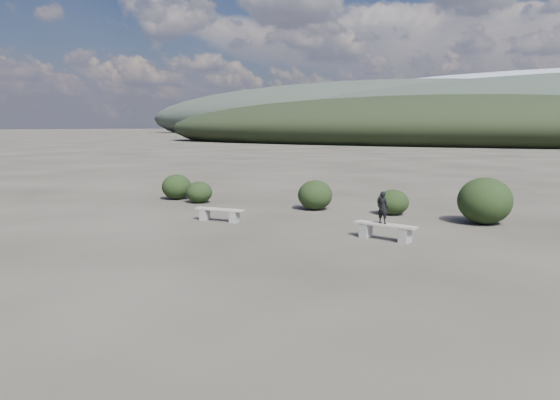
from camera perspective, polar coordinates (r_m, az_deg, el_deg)
The scene contains 9 objects.
ground at distance 12.39m, azimuth -10.15°, elevation -6.77°, with size 1200.00×1200.00×0.00m, color #2E2A24.
bench_left at distance 17.87m, azimuth -6.37°, elevation -1.43°, with size 1.70×0.57×0.42m.
bench_right at distance 15.13m, azimuth 10.91°, elevation -3.11°, with size 1.81×0.58×0.44m.
seated_person at distance 15.07m, azimuth 10.69°, elevation -0.76°, with size 0.32×0.21×0.89m, color black.
shrub_a at distance 22.30m, azimuth -8.45°, elevation 0.81°, with size 1.06×1.06×0.87m, color black.
shrub_b at distance 20.25m, azimuth 3.69°, elevation 0.52°, with size 1.28×1.28×1.10m, color black.
shrub_c at distance 19.48m, azimuth 11.73°, elevation -0.22°, with size 1.11×1.11×0.89m, color black.
shrub_d at distance 18.40m, azimuth 20.62°, elevation -0.08°, with size 1.69×1.69×1.48m, color black.
shrub_f at distance 23.56m, azimuth -10.74°, elevation 1.36°, with size 1.25×1.25×1.06m, color black.
Camera 1 is at (8.02, -8.93, 3.06)m, focal length 35.00 mm.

